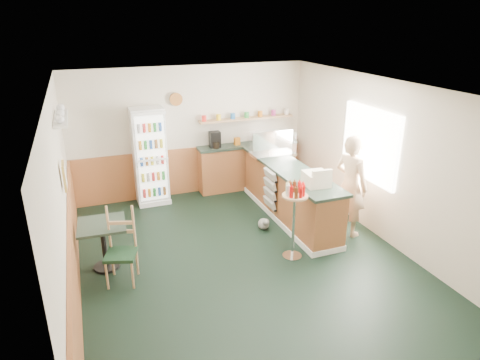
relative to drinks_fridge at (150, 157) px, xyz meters
name	(u,v)px	position (x,y,z in m)	size (l,w,h in m)	color
ground	(242,258)	(0.93, -2.74, -0.98)	(6.00, 6.00, 0.00)	black
room_envelope	(213,156)	(0.71, -2.01, 0.55)	(5.04, 6.02, 2.72)	beige
service_counter	(289,195)	(2.28, -1.67, -0.52)	(0.68, 3.01, 1.01)	#A86236
back_counter	(247,164)	(2.12, 0.06, -0.43)	(2.24, 0.42, 1.69)	#A86236
drinks_fridge	(150,157)	(0.00, 0.00, 0.00)	(0.65, 0.54, 1.96)	white
display_case	(273,144)	(2.28, -0.90, 0.27)	(0.85, 0.45, 0.48)	silver
cash_register	(316,179)	(2.28, -2.60, 0.14)	(0.38, 0.40, 0.22)	#EEE3C5
shopkeeper	(351,186)	(2.98, -2.59, -0.08)	(0.60, 0.43, 1.79)	tan
condiment_stand	(294,208)	(1.70, -2.98, -0.11)	(0.40, 0.40, 1.25)	silver
newspaper_rack	(270,189)	(1.93, -1.59, -0.38)	(0.09, 0.46, 0.73)	black
cafe_table	(103,237)	(-1.12, -2.27, -0.45)	(0.72, 0.72, 0.75)	black
cafe_chair	(119,243)	(-0.91, -2.64, -0.39)	(0.53, 0.53, 1.12)	black
dog_doorstop	(264,224)	(1.65, -1.97, -0.86)	(0.21, 0.27, 0.25)	gray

